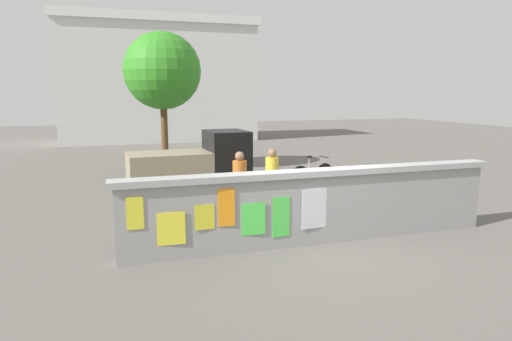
{
  "coord_description": "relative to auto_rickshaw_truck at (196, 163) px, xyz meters",
  "views": [
    {
      "loc": [
        -3.84,
        -7.94,
        3.0
      ],
      "look_at": [
        -0.6,
        2.17,
        1.16
      ],
      "focal_mm": 31.45,
      "sensor_mm": 36.0,
      "label": 1
    }
  ],
  "objects": [
    {
      "name": "building_background",
      "position": [
        0.57,
        16.02,
        2.92
      ],
      "size": [
        12.08,
        4.72,
        7.6
      ],
      "color": "silver",
      "rests_on": "ground"
    },
    {
      "name": "poster_wall",
      "position": [
        1.47,
        -5.47,
        -0.12
      ],
      "size": [
        7.99,
        0.42,
        1.51
      ],
      "color": "gray",
      "rests_on": "ground"
    },
    {
      "name": "auto_rickshaw_truck",
      "position": [
        0.0,
        0.0,
        0.0
      ],
      "size": [
        3.68,
        1.7,
        1.85
      ],
      "color": "black",
      "rests_on": "ground"
    },
    {
      "name": "tree_roadside",
      "position": [
        -0.45,
        4.14,
        2.91
      ],
      "size": [
        2.91,
        2.91,
        5.28
      ],
      "color": "brown",
      "rests_on": "ground"
    },
    {
      "name": "ground",
      "position": [
        1.48,
        2.53,
        -0.9
      ],
      "size": [
        60.0,
        60.0,
        0.0
      ],
      "primitive_type": "plane",
      "color": "#605B56"
    },
    {
      "name": "bicycle_far",
      "position": [
        3.91,
        -0.01,
        -0.54
      ],
      "size": [
        1.67,
        0.55,
        0.95
      ],
      "color": "black",
      "rests_on": "ground"
    },
    {
      "name": "person_bystander",
      "position": [
        1.44,
        -2.9,
        0.09
      ],
      "size": [
        0.47,
        0.47,
        1.62
      ],
      "color": "#BF6626",
      "rests_on": "ground"
    },
    {
      "name": "person_walking",
      "position": [
        0.5,
        -3.19,
        0.09
      ],
      "size": [
        0.35,
        0.35,
        1.62
      ],
      "color": "#BF6626",
      "rests_on": "ground"
    },
    {
      "name": "bicycle_near",
      "position": [
        3.25,
        -2.72,
        -0.54
      ],
      "size": [
        1.71,
        0.44,
        0.95
      ],
      "color": "black",
      "rests_on": "ground"
    },
    {
      "name": "motorcycle",
      "position": [
        4.73,
        -4.04,
        -0.44
      ],
      "size": [
        1.89,
        0.58,
        0.87
      ],
      "color": "black",
      "rests_on": "ground"
    }
  ]
}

